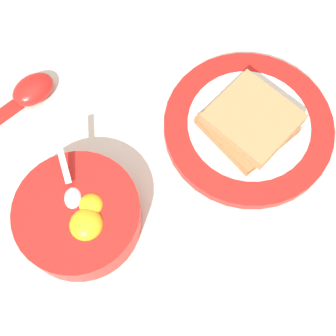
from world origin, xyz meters
name	(u,v)px	position (x,y,z in m)	size (l,w,h in m)	color
ground_plane	(206,157)	(0.00, 0.00, 0.00)	(3.00, 3.00, 0.00)	silver
egg_bowl	(79,215)	(-0.07, 0.16, 0.03)	(0.15, 0.14, 0.08)	red
toast_plate	(248,127)	(0.03, -0.06, 0.01)	(0.22, 0.22, 0.02)	red
toast_sandwich	(250,122)	(0.03, -0.06, 0.03)	(0.13, 0.13, 0.03)	#9E7042
soup_spoon	(23,97)	(0.10, 0.23, 0.01)	(0.12, 0.15, 0.03)	red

